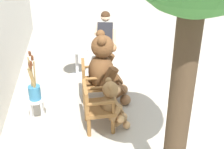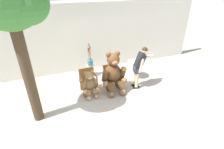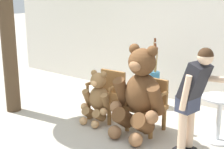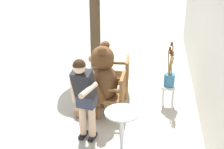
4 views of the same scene
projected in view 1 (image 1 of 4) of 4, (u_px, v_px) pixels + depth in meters
name	position (u px, v px, depth m)	size (l,w,h in m)	color
ground_plane	(127.00, 111.00, 6.11)	(60.00, 60.00, 0.00)	#B2A899
wooden_chair_left	(95.00, 105.00, 5.44)	(0.59, 0.55, 0.86)	brown
wooden_chair_right	(92.00, 81.00, 6.20)	(0.57, 0.53, 0.86)	brown
teddy_bear_large	(105.00, 69.00, 6.10)	(0.88, 0.83, 1.47)	brown
teddy_bear_small	(112.00, 104.00, 5.48)	(0.56, 0.54, 0.94)	olive
person_visitor	(105.00, 41.00, 6.84)	(0.80, 0.48, 1.56)	black
white_stool	(36.00, 104.00, 5.68)	(0.34, 0.34, 0.46)	silver
brush_bucket	(34.00, 89.00, 5.54)	(0.22, 0.22, 0.94)	teal
round_side_table	(77.00, 59.00, 7.13)	(0.56, 0.56, 0.72)	silver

